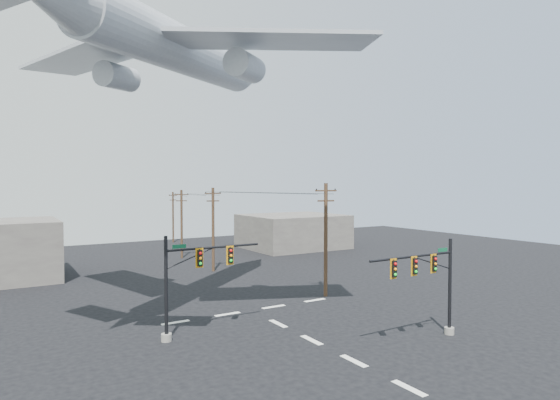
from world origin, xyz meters
TOP-DOWN VIEW (x-y plane):
  - ground at (0.00, 0.00)m, footprint 120.00×120.00m
  - lane_markings at (0.00, 5.33)m, footprint 14.00×21.20m
  - signal_mast_near at (6.51, 0.26)m, footprint 7.18×0.68m
  - signal_mast_far at (-6.34, 8.49)m, footprint 6.73×0.72m
  - utility_pole_a at (7.61, 12.65)m, footprint 1.93×0.58m
  - utility_pole_b at (3.95, 28.43)m, footprint 1.88×0.31m
  - utility_pole_c at (4.12, 39.12)m, footprint 1.78×0.64m
  - utility_pole_d at (8.57, 55.78)m, footprint 1.63×0.81m
  - power_lines at (5.58, 34.26)m, footprint 6.25×43.14m
  - airliner at (-5.16, 12.89)m, footprint 25.59×24.17m
  - building_right at (22.00, 40.00)m, footprint 14.00×12.00m

SIDE VIEW (x-z plane):
  - ground at x=0.00m, z-range 0.00..0.00m
  - lane_markings at x=0.00m, z-range 0.01..0.01m
  - building_right at x=22.00m, z-range 0.00..5.00m
  - signal_mast_far at x=-6.34m, z-range 0.26..6.79m
  - signal_mast_near at x=6.51m, z-range 0.45..6.66m
  - utility_pole_d at x=8.57m, z-range 0.20..8.57m
  - utility_pole_c at x=4.12m, z-range 0.21..9.12m
  - utility_pole_b at x=3.95m, z-range 0.22..9.49m
  - utility_pole_a at x=7.61m, z-range 0.22..10.00m
  - power_lines at x=5.58m, z-range 7.98..8.84m
  - airliner at x=-5.16m, z-range 15.18..23.19m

